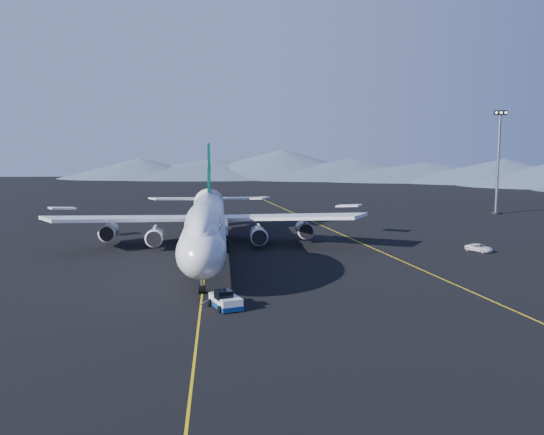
{
  "coord_description": "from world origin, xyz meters",
  "views": [
    {
      "loc": [
        2.52,
        -104.19,
        19.68
      ],
      "look_at": [
        11.82,
        4.67,
        6.0
      ],
      "focal_mm": 40.0,
      "sensor_mm": 36.0,
      "label": 1
    }
  ],
  "objects": [
    {
      "name": "service_van",
      "position": [
        48.96,
        -0.12,
        0.68
      ],
      "size": [
        4.67,
        5.33,
        1.37
      ],
      "primitive_type": "imported",
      "rotation": [
        0.0,
        0.0,
        0.61
      ],
      "color": "white",
      "rests_on": "ground"
    },
    {
      "name": "ground",
      "position": [
        0.0,
        0.0,
        0.0
      ],
      "size": [
        500.0,
        500.0,
        0.0
      ],
      "primitive_type": "plane",
      "color": "black",
      "rests_on": "ground"
    },
    {
      "name": "pushback_tug",
      "position": [
        3.0,
        -33.6,
        0.72
      ],
      "size": [
        4.31,
        5.84,
        2.28
      ],
      "rotation": [
        0.0,
        0.0,
        0.35
      ],
      "color": "silver",
      "rests_on": "ground"
    },
    {
      "name": "taxiway_line_side",
      "position": [
        30.0,
        10.0,
        0.01
      ],
      "size": [
        28.08,
        198.09,
        0.01
      ],
      "primitive_type": "cube",
      "rotation": [
        0.0,
        0.0,
        0.14
      ],
      "color": "gold",
      "rests_on": "ground"
    },
    {
      "name": "floodlight_mast",
      "position": [
        78.09,
        55.52,
        14.26
      ],
      "size": [
        3.48,
        2.61,
        28.15
      ],
      "rotation": [
        0.0,
        0.0,
        0.19
      ],
      "color": "black",
      "rests_on": "ground"
    },
    {
      "name": "boeing_747",
      "position": [
        0.0,
        0.03,
        5.81
      ],
      "size": [
        59.62,
        72.43,
        19.37
      ],
      "color": "silver",
      "rests_on": "ground"
    },
    {
      "name": "taxiway_line_main",
      "position": [
        0.0,
        0.0,
        0.01
      ],
      "size": [
        0.25,
        220.0,
        0.01
      ],
      "primitive_type": "cube",
      "color": "gold",
      "rests_on": "ground"
    }
  ]
}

